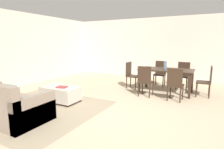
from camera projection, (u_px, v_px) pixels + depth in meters
ground_plane at (116, 116)px, 4.06m from camera, size 10.80×10.80×0.00m
wall_back at (166, 48)px, 8.19m from camera, size 9.00×0.12×2.70m
wall_left at (5, 50)px, 6.34m from camera, size 0.12×11.00×2.70m
area_rug at (37, 109)px, 4.52m from camera, size 3.00×2.80×0.01m
couch at (3, 106)px, 3.90m from camera, size 1.94×0.96×0.86m
ottoman_table at (61, 93)px, 5.01m from camera, size 1.00×0.59×0.42m
dining_table at (166, 72)px, 5.95m from camera, size 1.64×0.91×0.76m
dining_chair_near_left at (145, 79)px, 5.47m from camera, size 0.41×0.41×0.92m
dining_chair_near_right at (175, 83)px, 5.04m from camera, size 0.42×0.42×0.92m
dining_chair_far_left at (160, 72)px, 6.90m from camera, size 0.41×0.41×0.92m
dining_chair_far_right at (183, 74)px, 6.51m from camera, size 0.42×0.42×0.92m
dining_chair_head_east at (207, 80)px, 5.46m from camera, size 0.41×0.41×0.92m
dining_chair_head_west at (131, 73)px, 6.56m from camera, size 0.42×0.42×0.92m
vase_centerpiece at (165, 65)px, 5.89m from camera, size 0.08×0.08×0.25m
book_on_ottoman at (62, 87)px, 4.88m from camera, size 0.30×0.26×0.03m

